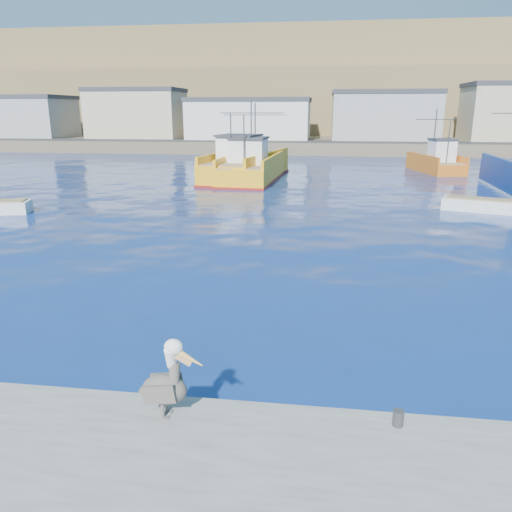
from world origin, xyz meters
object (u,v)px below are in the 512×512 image
Objects in this scene: trawler_yellow_a at (246,166)px; skiff_mid at (480,206)px; trawler_yellow_b at (252,168)px; boat_orange at (437,162)px; pelican at (167,383)px.

trawler_yellow_a is 20.77m from skiff_mid.
skiff_mid is at bearing -37.70° from trawler_yellow_a.
skiff_mid is (15.71, -11.73, -0.76)m from trawler_yellow_b.
trawler_yellow_b is at bearing -153.63° from boat_orange.
trawler_yellow_b is at bearing 143.26° from skiff_mid.
pelican is (3.53, -35.47, 0.09)m from trawler_yellow_b.
boat_orange is at bearing 85.82° from skiff_mid.
skiff_mid is at bearing -36.74° from trawler_yellow_b.
trawler_yellow_a is at bearing -157.10° from boat_orange.
trawler_yellow_a is 1.63× the size of boat_orange.
boat_orange is (17.19, 8.52, -0.06)m from trawler_yellow_b.
trawler_yellow_b is at bearing -53.66° from trawler_yellow_a.
trawler_yellow_b reaches higher than skiff_mid.
trawler_yellow_a reaches higher than pelican.
pelican is at bearing -84.32° from trawler_yellow_b.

